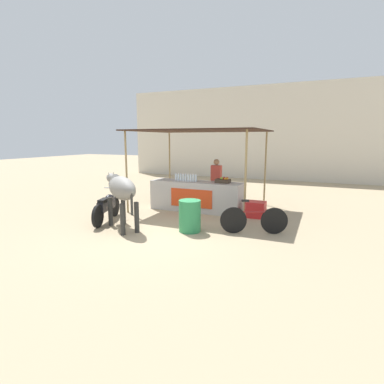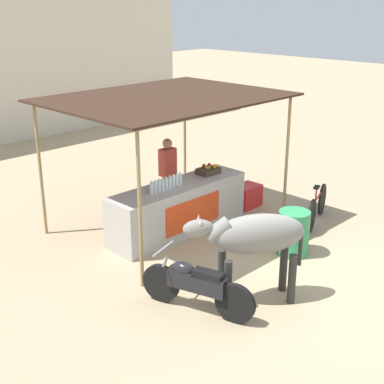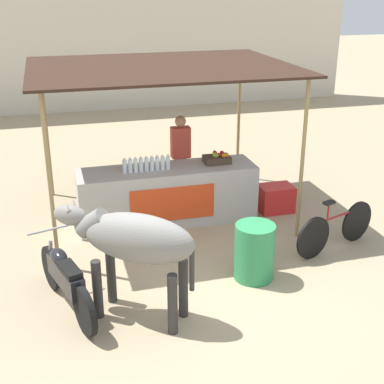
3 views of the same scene
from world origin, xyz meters
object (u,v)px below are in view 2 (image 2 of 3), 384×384
object	(u,v)px
vendor_behind_counter	(168,176)
motorcycle_parked	(195,285)
stall_counter	(178,208)
fruit_crate	(208,170)
cow	(254,237)
cooler_box	(246,196)
water_barrel	(293,233)
bicycle_leaning	(317,206)

from	to	relation	value
vendor_behind_counter	motorcycle_parked	bearing A→B (deg)	-126.81
stall_counter	fruit_crate	distance (m)	1.06
cow	motorcycle_parked	bearing A→B (deg)	154.95
cooler_box	water_barrel	xyz separation A→B (m)	(-1.22, -2.06, 0.16)
cooler_box	cow	xyz separation A→B (m)	(-2.95, -2.52, 0.79)
fruit_crate	motorcycle_parked	bearing A→B (deg)	-139.80
cooler_box	fruit_crate	bearing A→B (deg)	171.99
cow	bicycle_leaning	distance (m)	3.45
fruit_crate	cow	size ratio (longest dim) A/B	0.26
vendor_behind_counter	bicycle_leaning	xyz separation A→B (m)	(1.83, -2.44, -0.50)
motorcycle_parked	cooler_box	bearing A→B (deg)	29.52
stall_counter	cooler_box	size ratio (longest dim) A/B	5.00
motorcycle_parked	bicycle_leaning	bearing A→B (deg)	7.66
stall_counter	cow	world-z (taller)	cow
motorcycle_parked	bicycle_leaning	xyz separation A→B (m)	(4.07, 0.55, -0.08)
fruit_crate	water_barrel	xyz separation A→B (m)	(-0.16, -2.21, -0.63)
vendor_behind_counter	cooler_box	distance (m)	1.86
cow	motorcycle_parked	size ratio (longest dim) A/B	0.98
stall_counter	fruit_crate	bearing A→B (deg)	3.38
fruit_crate	vendor_behind_counter	size ratio (longest dim) A/B	0.27
water_barrel	stall_counter	bearing A→B (deg)	108.93
stall_counter	motorcycle_parked	size ratio (longest dim) A/B	1.72
vendor_behind_counter	water_barrel	world-z (taller)	vendor_behind_counter
stall_counter	cooler_box	distance (m)	1.98
cooler_box	vendor_behind_counter	bearing A→B (deg)	151.07
motorcycle_parked	bicycle_leaning	distance (m)	4.10
stall_counter	water_barrel	size ratio (longest dim) A/B	3.72
cow	bicycle_leaning	size ratio (longest dim) A/B	1.09
vendor_behind_counter	motorcycle_parked	xyz separation A→B (m)	(-2.24, -2.99, -0.42)
fruit_crate	cow	xyz separation A→B (m)	(-1.89, -2.67, -0.00)
vendor_behind_counter	cow	xyz separation A→B (m)	(-1.42, -3.37, 0.18)
fruit_crate	water_barrel	world-z (taller)	fruit_crate
cooler_box	water_barrel	size ratio (longest dim) A/B	0.74
fruit_crate	water_barrel	distance (m)	2.30
water_barrel	cooler_box	bearing A→B (deg)	59.31
cooler_box	water_barrel	world-z (taller)	water_barrel
motorcycle_parked	stall_counter	bearing A→B (deg)	50.99
fruit_crate	stall_counter	bearing A→B (deg)	-176.62
cow	bicycle_leaning	bearing A→B (deg)	15.98
motorcycle_parked	bicycle_leaning	world-z (taller)	motorcycle_parked
vendor_behind_counter	bicycle_leaning	bearing A→B (deg)	-53.12
cooler_box	cow	world-z (taller)	cow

